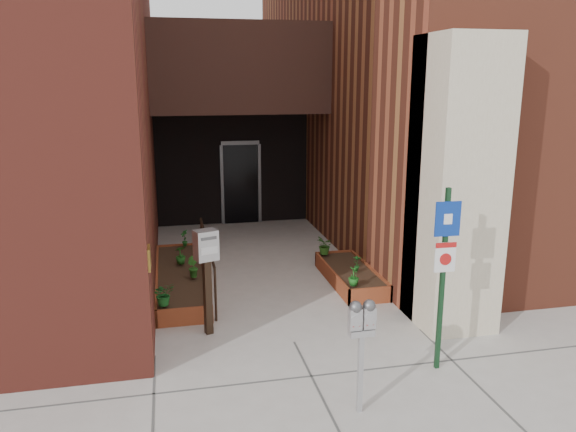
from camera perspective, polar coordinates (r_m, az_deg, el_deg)
ground at (r=8.45m, az=0.63°, el=-12.69°), size 80.00×80.00×0.00m
architecture at (r=14.41m, az=-6.54°, el=18.49°), size 20.00×14.60×10.00m
planter_left at (r=10.71m, az=-10.82°, el=-6.33°), size 0.90×3.60×0.30m
planter_right at (r=10.76m, az=6.36°, el=-6.07°), size 0.80×2.20×0.30m
handrail at (r=10.49m, az=-8.23°, el=-3.12°), size 0.04×3.34×0.90m
parking_meter at (r=6.45m, az=7.50°, el=-11.06°), size 0.31×0.15×1.38m
sign_post at (r=7.44m, az=15.59°, el=-4.40°), size 0.34×0.09×2.46m
payment_dropbox at (r=8.38m, az=-8.29°, el=-4.43°), size 0.38×0.33×1.63m
shrub_left_a at (r=9.09m, az=-12.51°, el=-7.75°), size 0.43×0.43×0.37m
shrub_left_b at (r=10.24m, az=-9.67°, el=-5.13°), size 0.28×0.28×0.37m
shrub_left_c at (r=11.01m, az=-10.86°, el=-3.90°), size 0.25×0.25×0.35m
shrub_left_d at (r=12.13m, az=-10.48°, el=-2.20°), size 0.24×0.24×0.36m
shrub_right_a at (r=9.77m, az=6.69°, el=-6.10°), size 0.22×0.22×0.33m
shrub_right_b at (r=10.50m, az=7.04°, el=-4.74°), size 0.22×0.22×0.31m
shrub_right_c at (r=11.39m, az=3.78°, el=-3.00°), size 0.36×0.36×0.38m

